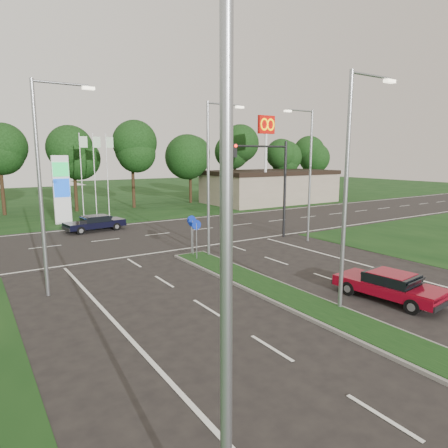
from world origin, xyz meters
TOP-DOWN VIEW (x-y plane):
  - verge_far at (0.00, 55.00)m, footprint 160.00×50.00m
  - cross_road at (0.00, 24.00)m, footprint 160.00×12.00m
  - median_kerb at (0.00, 4.00)m, footprint 2.00×26.00m
  - commercial_building at (22.00, 36.00)m, footprint 16.00×9.00m
  - streetlight_median_near at (1.00, 6.00)m, footprint 2.53×0.22m
  - streetlight_median_far at (1.00, 16.00)m, footprint 2.53×0.22m
  - streetlight_left_near at (-8.30, 0.00)m, footprint 2.53×0.22m
  - streetlight_left_far at (-8.30, 14.00)m, footprint 2.53×0.22m
  - streetlight_right_far at (8.80, 16.00)m, footprint 2.53×0.22m
  - traffic_signal at (7.19, 18.00)m, footprint 5.10×0.42m
  - median_signs at (0.00, 16.40)m, footprint 1.16×1.76m
  - gas_pylon at (-3.79, 33.05)m, footprint 5.80×1.26m
  - mcdonalds_sign at (18.00, 31.97)m, footprint 2.20×0.47m
  - treeline_far at (0.10, 39.93)m, footprint 6.00×6.00m
  - red_sedan at (3.38, 5.62)m, footprint 2.26×4.50m
  - navy_sedan at (-2.61, 28.00)m, footprint 4.71×2.34m

SIDE VIEW (x-z plane):
  - verge_far at x=0.00m, z-range -0.01..0.01m
  - cross_road at x=0.00m, z-range -0.01..0.01m
  - median_kerb at x=0.00m, z-range 0.00..0.12m
  - red_sedan at x=3.38m, z-range 0.04..1.23m
  - navy_sedan at x=-2.61m, z-range 0.05..1.29m
  - median_signs at x=0.00m, z-range 0.52..2.90m
  - commercial_building at x=22.00m, z-range 0.00..4.00m
  - gas_pylon at x=-3.79m, z-range -0.80..7.20m
  - traffic_signal at x=7.19m, z-range 1.15..8.15m
  - streetlight_median_near at x=1.00m, z-range 0.58..9.58m
  - streetlight_median_far at x=1.00m, z-range 0.58..9.58m
  - streetlight_left_near at x=-8.30m, z-range 0.58..9.58m
  - streetlight_left_far at x=-8.30m, z-range 0.58..9.58m
  - streetlight_right_far at x=8.80m, z-range 0.58..9.58m
  - treeline_far at x=0.10m, z-range 1.88..11.78m
  - mcdonalds_sign at x=18.00m, z-range 2.79..13.19m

